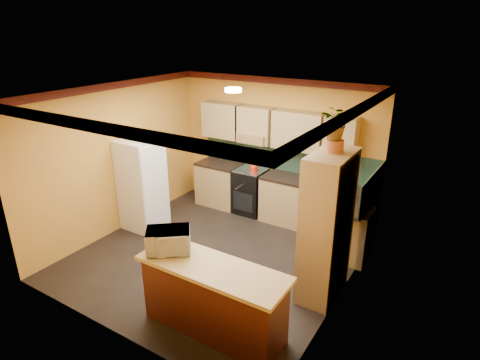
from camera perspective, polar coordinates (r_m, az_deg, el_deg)
name	(u,v)px	position (r m, az deg, el deg)	size (l,w,h in m)	color
room_shell	(223,131)	(6.18, -2.38, 7.03)	(4.24, 4.24, 2.72)	black
base_cabinets_back	(278,198)	(7.86, 5.44, -2.59)	(3.65, 0.60, 0.88)	#A28255
countertop_back	(279,176)	(7.68, 5.56, 0.55)	(3.65, 0.62, 0.04)	black
stove	(251,191)	(8.12, 1.50, -1.56)	(0.58, 0.58, 0.91)	black
kettle	(254,167)	(7.84, 1.99, 1.84)	(0.17, 0.17, 0.18)	#AE1E0B
sink	(317,182)	(7.39, 10.95, -0.32)	(0.48, 0.40, 0.03)	silver
base_cabinets_right	(345,232)	(6.82, 14.69, -7.17)	(0.60, 0.80, 0.88)	#A28255
countertop_right	(348,206)	(6.62, 15.05, -3.66)	(0.62, 0.80, 0.04)	black
fridge	(142,185)	(7.60, -13.72, -0.63)	(0.68, 0.66, 1.70)	white
pantry	(326,227)	(5.57, 12.20, -6.57)	(0.48, 0.90, 2.10)	#A28255
fern_pot	(335,146)	(5.20, 13.35, 4.75)	(0.22, 0.22, 0.16)	#AC5A29
fern	(337,123)	(5.12, 13.63, 7.91)	(0.39, 0.33, 0.43)	#A28255
breakfast_bar	(213,300)	(5.15, -3.83, -16.72)	(1.80, 0.55, 0.88)	#4D2012
bar_top	(212,268)	(4.88, -3.96, -12.41)	(1.90, 0.65, 0.05)	tan
microwave	(168,240)	(5.15, -10.15, -8.46)	(0.54, 0.37, 0.30)	white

